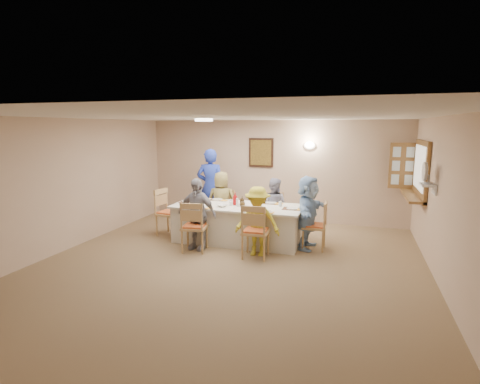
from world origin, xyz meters
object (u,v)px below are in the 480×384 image
(caregiver, at_px, (211,187))
(dining_table, at_px, (238,224))
(diner_back_right, at_px, (274,207))
(chair_left_end, at_px, (170,212))
(diner_right_end, at_px, (308,212))
(desk_fan, at_px, (427,176))
(chair_front_right, at_px, (256,230))
(chair_back_right, at_px, (275,214))
(diner_front_left, at_px, (197,214))
(diner_front_right, at_px, (257,221))
(chair_right_end, at_px, (314,225))
(chair_back_left, at_px, (223,210))
(condiment_ketchup, at_px, (235,199))
(serving_hatch, at_px, (421,170))
(diner_back_left, at_px, (221,201))
(chair_front_left, at_px, (194,226))

(caregiver, bearing_deg, dining_table, 122.09)
(caregiver, bearing_deg, diner_back_right, 153.79)
(chair_left_end, bearing_deg, diner_right_end, -82.13)
(desk_fan, distance_m, diner_right_end, 2.16)
(chair_front_right, distance_m, caregiver, 2.59)
(chair_back_right, bearing_deg, caregiver, 156.43)
(diner_front_left, bearing_deg, chair_front_right, 1.17)
(chair_front_right, height_order, diner_front_right, diner_front_right)
(diner_back_right, bearing_deg, chair_front_right, 99.80)
(diner_back_right, bearing_deg, diner_right_end, 150.13)
(desk_fan, bearing_deg, caregiver, 160.59)
(diner_front_left, distance_m, caregiver, 1.90)
(diner_back_right, bearing_deg, chair_right_end, 154.20)
(chair_right_end, relative_size, diner_right_end, 0.66)
(diner_front_left, relative_size, diner_front_right, 1.08)
(desk_fan, distance_m, chair_front_right, 2.99)
(chair_right_end, bearing_deg, chair_left_end, -90.14)
(diner_back_right, bearing_deg, chair_back_left, 4.09)
(diner_front_right, relative_size, condiment_ketchup, 5.03)
(serving_hatch, xyz_separation_m, diner_back_right, (-2.88, -0.26, -0.87))
(chair_back_right, bearing_deg, serving_hatch, -8.76)
(condiment_ketchup, bearing_deg, diner_right_end, -1.46)
(caregiver, xyz_separation_m, condiment_ketchup, (0.99, -1.11, -0.03))
(chair_right_end, xyz_separation_m, diner_front_right, (-0.95, -0.68, 0.17))
(chair_back_right, bearing_deg, chair_front_right, -101.59)
(chair_back_right, xyz_separation_m, diner_front_right, (-0.00, -1.48, 0.19))
(chair_left_end, distance_m, diner_right_end, 2.98)
(diner_front_left, bearing_deg, desk_fan, 10.81)
(chair_left_end, height_order, diner_front_right, diner_front_right)
(desk_fan, relative_size, diner_front_right, 0.23)
(serving_hatch, distance_m, diner_back_left, 4.17)
(chair_back_left, height_order, chair_left_end, chair_left_end)
(chair_back_right, distance_m, chair_left_end, 2.29)
(chair_front_left, xyz_separation_m, chair_front_right, (1.20, 0.00, 0.01))
(dining_table, distance_m, diner_front_left, 0.96)
(diner_back_left, distance_m, condiment_ketchup, 0.86)
(chair_back_left, height_order, chair_front_left, chair_front_left)
(serving_hatch, relative_size, diner_front_right, 1.17)
(chair_left_end, xyz_separation_m, diner_right_end, (2.97, 0.00, 0.20))
(dining_table, height_order, diner_front_right, diner_front_right)
(dining_table, distance_m, chair_back_right, 1.00)
(chair_right_end, height_order, diner_front_right, diner_front_right)
(serving_hatch, distance_m, diner_right_end, 2.40)
(dining_table, bearing_deg, diner_front_left, -131.42)
(serving_hatch, distance_m, chair_back_left, 4.22)
(diner_back_left, bearing_deg, chair_front_right, 117.57)
(chair_back_left, distance_m, diner_back_left, 0.26)
(chair_front_right, height_order, chair_left_end, chair_left_end)
(dining_table, xyz_separation_m, chair_back_right, (0.60, 0.80, 0.07))
(dining_table, relative_size, condiment_ketchup, 10.32)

